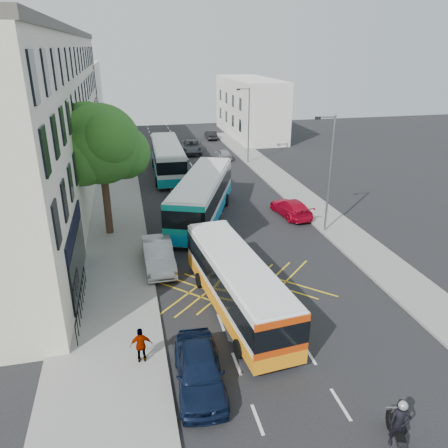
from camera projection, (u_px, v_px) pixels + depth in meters
ground at (308, 353)px, 18.79m from camera, size 120.00×120.00×0.00m
pavement_left at (110, 233)px, 30.55m from camera, size 5.00×70.00×0.15m
pavement_right at (322, 215)px, 33.83m from camera, size 3.00×70.00×0.15m
terrace_main at (34, 119)px, 35.45m from camera, size 8.30×45.00×13.50m
terrace_far at (72, 99)px, 63.64m from camera, size 8.00×20.00×10.00m
building_right at (250, 107)px, 62.84m from camera, size 6.00×18.00×8.00m
street_tree at (101, 145)px, 28.16m from camera, size 6.30×5.70×8.80m
lamp_near at (329, 169)px, 29.14m from camera, size 1.45×0.15×8.00m
lamp_far at (248, 122)px, 47.18m from camera, size 1.45×0.15×8.00m
railings at (81, 300)px, 21.30m from camera, size 0.08×5.60×1.14m
bus_near at (237, 284)px, 21.27m from camera, size 3.39×10.30×2.84m
bus_mid at (202, 197)px, 32.57m from camera, size 6.94×12.18×3.37m
bus_far at (168, 158)px, 44.01m from camera, size 3.18×11.77×3.29m
motorbike at (399, 426)px, 14.03m from camera, size 0.89×2.12×1.95m
parked_car_blue at (199, 370)px, 16.69m from camera, size 2.08×4.61×1.53m
parked_car_silver at (158, 255)px, 25.79m from camera, size 1.78×4.84×1.58m
red_hatchback at (291, 208)px, 33.67m from camera, size 2.38×4.74×1.32m
distant_car_grey at (191, 147)px, 53.55m from camera, size 3.13×5.64×1.49m
distant_car_silver at (223, 154)px, 50.58m from camera, size 1.67×3.61×1.20m
distant_car_dark at (211, 135)px, 61.43m from camera, size 1.33×3.68×1.21m
pedestrian_far at (141, 345)px, 17.79m from camera, size 0.93×0.41×1.57m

